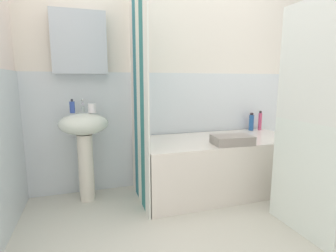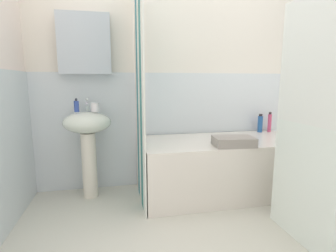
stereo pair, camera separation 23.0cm
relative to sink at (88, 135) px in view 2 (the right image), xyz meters
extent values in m
cube|color=beige|center=(0.99, -1.03, -0.63)|extent=(4.80, 5.60, 0.04)
cube|color=white|center=(0.99, 0.24, 0.59)|extent=(3.60, 0.05, 2.40)
cube|color=silver|center=(0.99, 0.21, -0.01)|extent=(3.60, 0.02, 1.20)
cube|color=silver|center=(0.00, 0.15, 0.85)|extent=(0.48, 0.12, 0.56)
cylinder|color=silver|center=(0.00, 0.00, -0.29)|extent=(0.14, 0.14, 0.63)
ellipsoid|color=silver|center=(0.00, 0.00, 0.12)|extent=(0.44, 0.34, 0.20)
cylinder|color=silver|center=(0.00, 0.10, 0.25)|extent=(0.03, 0.03, 0.05)
cylinder|color=silver|center=(0.00, 0.05, 0.30)|extent=(0.02, 0.10, 0.02)
sphere|color=silver|center=(0.00, 0.10, 0.33)|extent=(0.03, 0.03, 0.03)
cylinder|color=#334CA4|center=(-0.09, 0.03, 0.27)|extent=(0.05, 0.05, 0.10)
sphere|color=#1D202C|center=(-0.09, 0.03, 0.34)|extent=(0.02, 0.02, 0.02)
cylinder|color=white|center=(0.08, -0.01, 0.26)|extent=(0.07, 0.07, 0.08)
cube|color=silver|center=(1.28, -0.18, -0.34)|extent=(1.58, 0.73, 0.55)
cube|color=white|center=(0.48, -0.47, 0.39)|extent=(0.01, 0.15, 2.00)
cube|color=#2E7878|center=(0.48, -0.32, 0.39)|extent=(0.01, 0.15, 2.00)
cube|color=white|center=(0.48, -0.18, 0.39)|extent=(0.01, 0.15, 2.00)
cube|color=teal|center=(0.48, -0.03, 0.39)|extent=(0.01, 0.15, 2.00)
cube|color=white|center=(0.48, 0.12, 0.39)|extent=(0.01, 0.15, 2.00)
cylinder|color=#CF4771|center=(1.97, 0.10, 0.04)|extent=(0.04, 0.04, 0.20)
cylinder|color=#2C1F1F|center=(1.97, 0.10, 0.15)|extent=(0.03, 0.03, 0.02)
cylinder|color=#26579B|center=(1.86, 0.11, 0.03)|extent=(0.05, 0.05, 0.18)
cylinder|color=black|center=(1.86, 0.11, 0.13)|extent=(0.04, 0.04, 0.02)
cube|color=gray|center=(1.28, -0.43, -0.02)|extent=(0.37, 0.26, 0.08)
camera|label=1|loc=(0.02, -2.43, 0.50)|focal=27.64mm
camera|label=2|loc=(0.24, -2.49, 0.50)|focal=27.64mm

